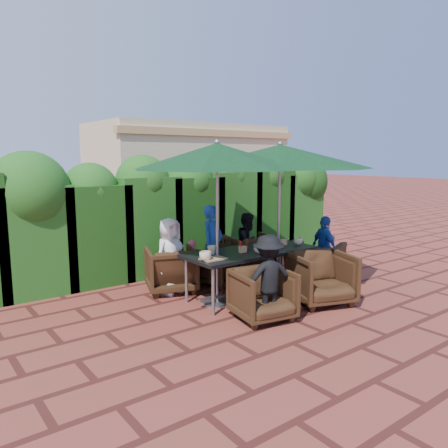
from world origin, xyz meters
TOP-DOWN VIEW (x-y plane):
  - ground at (0.00, 0.00)m, footprint 80.00×80.00m
  - dining_table at (0.20, 0.01)m, footprint 2.17×0.90m
  - umbrella_left at (-0.44, 0.03)m, footprint 2.50×2.50m
  - umbrella_right at (0.86, 0.07)m, footprint 2.99×2.99m
  - chair_far_left at (-0.67, 1.01)m, footprint 0.99×0.96m
  - chair_far_mid at (0.21, 0.88)m, footprint 0.85×0.82m
  - chair_far_right at (0.99, 0.92)m, footprint 0.99×0.95m
  - chair_near_left at (-0.32, -0.85)m, footprint 0.86×0.83m
  - chair_near_right at (0.85, -0.89)m, footprint 1.05×1.02m
  - chair_end_right at (1.85, 0.13)m, footprint 0.99×1.16m
  - adult_far_left at (-0.73, 0.92)m, footprint 0.69×0.52m
  - adult_far_mid at (0.20, 1.05)m, footprint 0.61×0.57m
  - adult_far_right at (1.02, 1.04)m, footprint 0.65×0.52m
  - adult_near_left at (-0.27, -0.91)m, footprint 0.82×0.53m
  - adult_end_right at (1.92, -0.03)m, footprint 0.50×0.74m
  - child_left at (-0.19, 1.07)m, footprint 0.33×0.29m
  - child_right at (0.69, 1.07)m, footprint 0.30×0.26m
  - pedestrian_a at (1.29, 4.09)m, footprint 1.87×1.21m
  - pedestrian_b at (2.63, 4.43)m, footprint 1.08×0.90m
  - pedestrian_c at (3.69, 4.19)m, footprint 1.12×1.10m
  - cup_a at (-0.77, -0.13)m, footprint 0.17×0.17m
  - cup_b at (-0.45, 0.16)m, footprint 0.14×0.14m
  - cup_c at (0.18, -0.20)m, footprint 0.16×0.16m
  - cup_d at (0.70, 0.21)m, footprint 0.13×0.13m
  - cup_e at (1.12, -0.13)m, footprint 0.15×0.15m
  - ketchup_bottle at (-0.01, 0.02)m, footprint 0.04×0.04m
  - sauce_bottle at (0.17, 0.06)m, footprint 0.04×0.04m
  - serving_tray at (-0.63, -0.13)m, footprint 0.35×0.25m
  - number_block_left at (0.00, -0.03)m, footprint 0.12×0.06m
  - number_block_right at (0.92, 0.00)m, footprint 0.12×0.06m
  - hedge_wall at (-0.16, 2.32)m, footprint 9.10×1.60m
  - building at (3.50, 6.99)m, footprint 6.20×3.08m

SIDE VIEW (x-z plane):
  - ground at x=0.00m, z-range 0.00..0.00m
  - chair_far_mid at x=0.21m, z-range 0.00..0.73m
  - child_right at x=0.69m, z-range 0.00..0.75m
  - chair_near_left at x=-0.32m, z-range 0.00..0.77m
  - child_left at x=-0.19m, z-range 0.00..0.79m
  - chair_far_left at x=-0.67m, z-range 0.00..0.81m
  - chair_far_right at x=0.99m, z-range 0.00..0.86m
  - chair_end_right at x=1.85m, z-range 0.00..0.86m
  - chair_near_right at x=0.85m, z-range 0.00..0.86m
  - adult_end_right at x=1.92m, z-range 0.00..1.16m
  - adult_far_right at x=1.02m, z-range 0.00..1.18m
  - adult_near_left at x=-0.27m, z-range 0.00..1.18m
  - adult_far_left at x=-0.73m, z-range 0.00..1.24m
  - dining_table at x=0.20m, z-range 0.30..1.05m
  - adult_far_mid at x=0.20m, z-range 0.00..1.38m
  - serving_tray at x=-0.63m, z-range 0.75..0.77m
  - number_block_left at x=0.00m, z-range 0.75..0.85m
  - number_block_right at x=0.92m, z-range 0.75..0.85m
  - cup_e at x=1.12m, z-range 0.75..0.87m
  - cup_d at x=0.70m, z-range 0.75..0.87m
  - cup_c at x=0.18m, z-range 0.75..0.88m
  - cup_b at x=-0.45m, z-range 0.75..0.88m
  - cup_a at x=-0.77m, z-range 0.75..0.89m
  - ketchup_bottle at x=-0.01m, z-range 0.75..0.92m
  - sauce_bottle at x=0.17m, z-range 0.75..0.92m
  - pedestrian_c at x=3.69m, z-range 0.00..1.68m
  - pedestrian_a at x=1.29m, z-range 0.00..1.89m
  - pedestrian_b at x=2.63m, z-range 0.00..1.93m
  - hedge_wall at x=-0.16m, z-range 0.11..2.51m
  - building at x=3.50m, z-range 0.01..3.21m
  - umbrella_left at x=-0.44m, z-range 0.98..3.44m
  - umbrella_right at x=0.86m, z-range 0.98..3.44m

